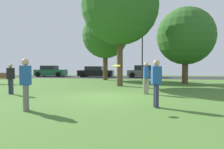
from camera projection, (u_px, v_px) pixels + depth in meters
ground_plane at (106, 97)px, 9.40m from camera, size 44.00×44.00×0.00m
road_strip at (127, 77)px, 25.24m from camera, size 44.00×6.40×0.01m
maple_tree_near at (186, 36)px, 16.23m from camera, size 4.63×4.63×6.18m
oak_tree_right at (120, 6)px, 14.12m from camera, size 5.48×5.48×8.42m
maple_tree_far at (105, 36)px, 20.23m from camera, size 4.65×4.65×6.86m
person_thrower at (26, 82)px, 6.48m from camera, size 0.36×0.30×1.70m
person_catcher at (156, 81)px, 6.98m from camera, size 0.36×0.30×1.68m
person_bystander at (146, 77)px, 10.29m from camera, size 0.30×0.35×1.64m
person_walking at (11, 78)px, 10.25m from camera, size 0.31×0.37×1.56m
frisbee_disc at (116, 66)px, 6.79m from camera, size 0.29×0.29×0.07m
parked_car_green at (51, 72)px, 26.82m from camera, size 4.01×2.02×1.47m
parked_car_black at (96, 72)px, 25.91m from camera, size 4.50×2.07×1.38m
parked_car_grey at (144, 72)px, 24.71m from camera, size 4.14×1.98×1.50m
park_bench at (4, 78)px, 15.70m from camera, size 1.60×0.45×0.90m
street_lamp_post at (142, 58)px, 21.12m from camera, size 0.14×0.14×4.50m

